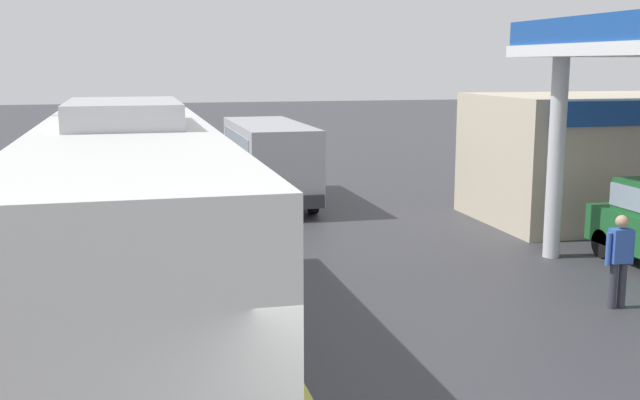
{
  "coord_description": "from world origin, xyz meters",
  "views": [
    {
      "loc": [
        -2.05,
        -4.25,
        4.23
      ],
      "look_at": [
        1.5,
        10.0,
        1.6
      ],
      "focal_mm": 42.99,
      "sensor_mm": 36.0,
      "label": 1
    }
  ],
  "objects_px": {
    "minibus_opposing_lane": "(269,155)",
    "car_trailing_behind_bus": "(117,165)",
    "coach_bus_main": "(129,246)",
    "pedestrian_near_pump": "(620,256)"
  },
  "relations": [
    {
      "from": "minibus_opposing_lane",
      "to": "car_trailing_behind_bus",
      "type": "bearing_deg",
      "value": 153.11
    },
    {
      "from": "minibus_opposing_lane",
      "to": "car_trailing_behind_bus",
      "type": "relative_size",
      "value": 1.46
    },
    {
      "from": "coach_bus_main",
      "to": "car_trailing_behind_bus",
      "type": "height_order",
      "value": "coach_bus_main"
    },
    {
      "from": "minibus_opposing_lane",
      "to": "pedestrian_near_pump",
      "type": "bearing_deg",
      "value": -70.64
    },
    {
      "from": "coach_bus_main",
      "to": "car_trailing_behind_bus",
      "type": "relative_size",
      "value": 2.63
    },
    {
      "from": "minibus_opposing_lane",
      "to": "pedestrian_near_pump",
      "type": "height_order",
      "value": "minibus_opposing_lane"
    },
    {
      "from": "minibus_opposing_lane",
      "to": "car_trailing_behind_bus",
      "type": "distance_m",
      "value": 5.11
    },
    {
      "from": "pedestrian_near_pump",
      "to": "minibus_opposing_lane",
      "type": "bearing_deg",
      "value": 109.36
    },
    {
      "from": "coach_bus_main",
      "to": "pedestrian_near_pump",
      "type": "relative_size",
      "value": 6.65
    },
    {
      "from": "coach_bus_main",
      "to": "car_trailing_behind_bus",
      "type": "distance_m",
      "value": 14.42
    }
  ]
}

